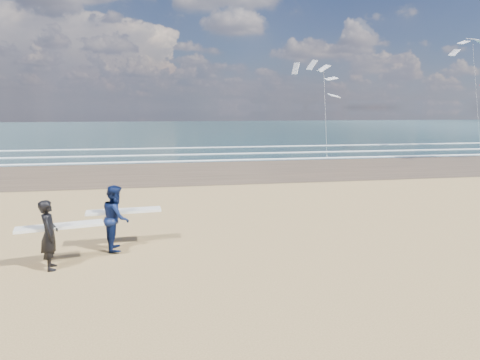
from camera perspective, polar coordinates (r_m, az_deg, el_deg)
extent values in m
cube|color=#483926|center=(34.32, 22.46, 1.94)|extent=(220.00, 12.00, 0.01)
cube|color=#173234|center=(84.74, 2.32, 6.82)|extent=(220.00, 100.00, 0.02)
cube|color=white|center=(38.41, 18.61, 2.98)|extent=(220.00, 0.50, 0.05)
cube|color=white|center=(42.56, 15.57, 3.73)|extent=(220.00, 0.50, 0.05)
cube|color=white|center=(48.46, 12.23, 4.55)|extent=(220.00, 0.50, 0.05)
imported|color=black|center=(12.18, -24.10, -6.69)|extent=(0.58, 0.75, 1.85)
cube|color=white|center=(12.43, -22.86, -5.70)|extent=(2.26, 0.96, 0.07)
imported|color=#0B1842|center=(13.16, -16.19, -4.83)|extent=(0.80, 0.99, 1.94)
cube|color=white|center=(13.45, -15.22, -4.00)|extent=(2.23, 0.68, 0.07)
cube|color=slate|center=(37.39, 11.52, 3.12)|extent=(0.12, 0.12, 0.10)
cube|color=slate|center=(54.34, 29.37, 4.06)|extent=(0.12, 0.12, 0.10)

